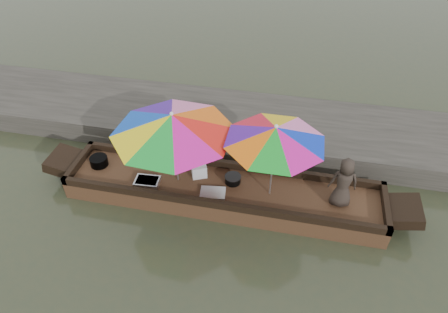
% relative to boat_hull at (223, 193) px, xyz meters
% --- Properties ---
extents(water, '(80.00, 80.00, 0.00)m').
position_rel_boat_hull_xyz_m(water, '(0.00, 0.00, -0.17)').
color(water, '#2F3725').
rests_on(water, ground).
extents(dock, '(22.00, 2.20, 0.50)m').
position_rel_boat_hull_xyz_m(dock, '(0.00, 2.20, 0.08)').
color(dock, '#2D2B26').
rests_on(dock, ground).
extents(boat_hull, '(6.00, 1.20, 0.35)m').
position_rel_boat_hull_xyz_m(boat_hull, '(0.00, 0.00, 0.00)').
color(boat_hull, '#352313').
rests_on(boat_hull, water).
extents(cooking_pot, '(0.35, 0.35, 0.18)m').
position_rel_boat_hull_xyz_m(cooking_pot, '(-2.56, 0.09, 0.27)').
color(cooking_pot, black).
rests_on(cooking_pot, boat_hull).
extents(tray_crayfish, '(0.48, 0.35, 0.09)m').
position_rel_boat_hull_xyz_m(tray_crayfish, '(-1.43, -0.22, 0.22)').
color(tray_crayfish, silver).
rests_on(tray_crayfish, boat_hull).
extents(tray_scallop, '(0.50, 0.38, 0.06)m').
position_rel_boat_hull_xyz_m(tray_scallop, '(-0.14, -0.25, 0.21)').
color(tray_scallop, silver).
rests_on(tray_scallop, boat_hull).
extents(charcoal_grill, '(0.30, 0.30, 0.14)m').
position_rel_boat_hull_xyz_m(charcoal_grill, '(0.16, 0.15, 0.24)').
color(charcoal_grill, black).
rests_on(charcoal_grill, boat_hull).
extents(supply_bag, '(0.35, 0.31, 0.26)m').
position_rel_boat_hull_xyz_m(supply_bag, '(-0.51, 0.19, 0.30)').
color(supply_bag, silver).
rests_on(supply_bag, boat_hull).
extents(vendor, '(0.52, 0.36, 1.01)m').
position_rel_boat_hull_xyz_m(vendor, '(2.14, 0.01, 0.68)').
color(vendor, '#2D251F').
rests_on(vendor, boat_hull).
extents(umbrella_bow, '(2.82, 2.82, 1.55)m').
position_rel_boat_hull_xyz_m(umbrella_bow, '(-0.88, 0.00, 0.95)').
color(umbrella_bow, '#FF650C').
rests_on(umbrella_bow, boat_hull).
extents(umbrella_stern, '(2.29, 2.29, 1.55)m').
position_rel_boat_hull_xyz_m(umbrella_stern, '(0.89, 0.00, 0.95)').
color(umbrella_stern, '#0C32D8').
rests_on(umbrella_stern, boat_hull).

